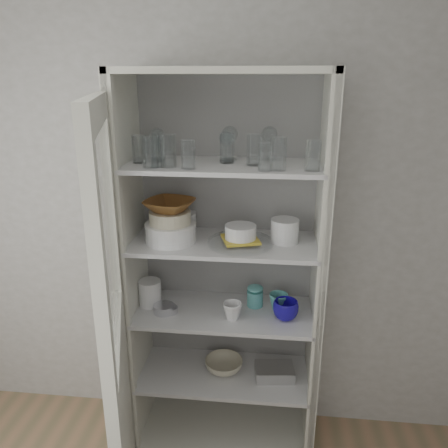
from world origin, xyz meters
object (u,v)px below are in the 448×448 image
Objects in this scene: glass_platter at (240,242)px; white_canister at (150,293)px; grey_bowl_stack at (285,231)px; teal_jar at (255,297)px; cream_bowl at (170,217)px; cream_dish at (224,365)px; white_ramekin at (241,232)px; tin_box at (274,372)px; mug_white at (232,311)px; goblet_0 at (157,142)px; terracotta_bowl at (170,205)px; goblet_1 at (226,145)px; mug_blue at (286,310)px; mug_teal at (278,302)px; pantry_cabinet at (225,291)px; goblet_2 at (230,142)px; cupboard_door at (120,382)px; measuring_cups at (164,309)px; plate_stack_front at (171,233)px; goblet_3 at (269,142)px; yellow_trivet at (240,239)px; plate_stack_back at (177,221)px.

glass_platter is 0.60m from white_canister.
teal_jar is (-0.14, 0.05, -0.41)m from grey_bowl_stack.
white_canister is at bearing -174.78° from teal_jar.
cream_bowl is 0.97× the size of cream_dish.
glass_platter is at bearing 1.01° from cream_bowl.
tin_box is (0.20, 0.02, -0.83)m from white_ramekin.
cream_dish is at bearing 149.92° from white_ramekin.
goblet_0 is at bearing 155.66° from mug_white.
terracotta_bowl reaches higher than cream_dish.
terracotta_bowl is 0.38m from white_ramekin.
goblet_1 is 0.90m from mug_blue.
white_canister reaches higher than mug_blue.
mug_teal is at bearing 7.52° from cream_bowl.
pantry_cabinet reaches higher than goblet_2.
cupboard_door is (-0.36, -0.71, -0.07)m from pantry_cabinet.
terracotta_bowl is 2.34× the size of mug_teal.
grey_bowl_stack is at bearing 13.77° from glass_platter.
measuring_cups is at bearing -78.17° from goblet_0.
tin_box is (0.29, -0.03, -0.00)m from cream_dish.
goblet_2 is 1.27× the size of white_canister.
plate_stack_front is 1.63× the size of white_ramekin.
measuring_cups is 0.52× the size of cream_dish.
goblet_1 is 1.08× the size of white_canister.
goblet_1 is 1.28m from tin_box.
glass_platter is 2.96× the size of measuring_cups.
pantry_cabinet is at bearing -121.36° from goblet_2.
goblet_3 is at bearing 27.11° from cream_dish.
measuring_cups is at bearing -165.27° from teal_jar.
glass_platter is 0.78m from cream_dish.
goblet_1 is at bearing 173.85° from teal_jar.
goblet_0 is 0.35m from goblet_1.
yellow_trivet is 0.04m from white_ramekin.
plate_stack_back is (-0.49, 0.02, -0.44)m from goblet_3.
cupboard_door is 1.14m from goblet_0.
goblet_2 is 0.44m from terracotta_bowl.
goblet_0 is 1.53× the size of measuring_cups.
goblet_0 is 1.09× the size of goblet_1.
pantry_cabinet is 0.17m from teal_jar.
mug_blue is at bearing -5.44° from white_canister.
goblet_0 is at bearing 170.92° from tin_box.
goblet_1 is (0.35, -0.01, -0.01)m from goblet_0.
white_canister is at bearing -128.20° from goblet_0.
mug_teal is 0.70× the size of white_canister.
measuring_cups is 0.72m from tin_box.
goblet_3 is 0.52m from glass_platter.
goblet_0 reaches higher than cream_dish.
goblet_2 reaches higher than glass_platter.
glass_platter is (0.09, -0.10, 0.33)m from pantry_cabinet.
goblet_3 is at bearing 19.32° from terracotta_bowl.
plate_stack_back is 0.98× the size of tin_box.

